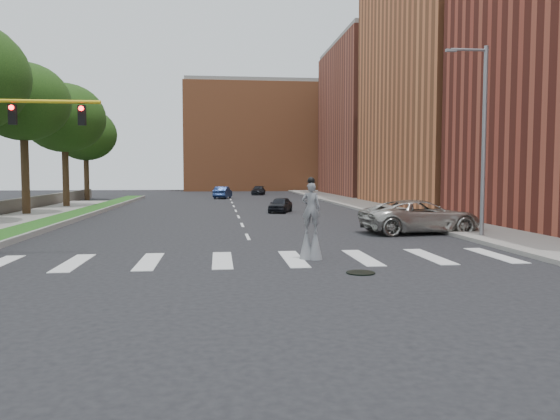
# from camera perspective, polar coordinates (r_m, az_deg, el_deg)

# --- Properties ---
(ground_plane) EXTENTS (160.00, 160.00, 0.00)m
(ground_plane) POSITION_cam_1_polar(r_m,az_deg,el_deg) (18.80, -2.09, -5.70)
(ground_plane) COLOR black
(ground_plane) RESTS_ON ground
(grass_median) EXTENTS (2.00, 60.00, 0.25)m
(grass_median) POSITION_cam_1_polar(r_m,az_deg,el_deg) (39.89, -21.11, -0.64)
(grass_median) COLOR #1B4E16
(grass_median) RESTS_ON ground
(median_curb) EXTENTS (0.20, 60.00, 0.28)m
(median_curb) POSITION_cam_1_polar(r_m,az_deg,el_deg) (39.64, -19.64, -0.61)
(median_curb) COLOR gray
(median_curb) RESTS_ON ground
(sidewalk_right) EXTENTS (5.00, 90.00, 0.18)m
(sidewalk_right) POSITION_cam_1_polar(r_m,az_deg,el_deg) (45.75, 11.24, 0.07)
(sidewalk_right) COLOR gray
(sidewalk_right) RESTS_ON ground
(manhole) EXTENTS (0.90, 0.90, 0.04)m
(manhole) POSITION_cam_1_polar(r_m,az_deg,el_deg) (17.34, 8.42, -6.50)
(manhole) COLOR black
(manhole) RESTS_ON ground
(building_mid) EXTENTS (16.00, 22.00, 24.00)m
(building_mid) POSITION_cam_1_polar(r_m,az_deg,el_deg) (54.55, 19.57, 13.09)
(building_mid) COLOR #BD673B
(building_mid) RESTS_ON ground
(building_far) EXTENTS (16.00, 22.00, 20.00)m
(building_far) POSITION_cam_1_polar(r_m,az_deg,el_deg) (76.47, 11.53, 9.05)
(building_far) COLOR brown
(building_far) RESTS_ON ground
(building_backdrop) EXTENTS (26.00, 14.00, 18.00)m
(building_backdrop) POSITION_cam_1_polar(r_m,az_deg,el_deg) (96.93, -2.10, 7.45)
(building_backdrop) COLOR #BD673B
(building_backdrop) RESTS_ON ground
(streetlight) EXTENTS (2.05, 0.20, 9.00)m
(streetlight) POSITION_cam_1_polar(r_m,az_deg,el_deg) (27.45, 20.36, 7.36)
(streetlight) COLOR slate
(streetlight) RESTS_ON ground
(stilt_performer) EXTENTS (0.83, 0.60, 2.98)m
(stilt_performer) POSITION_cam_1_polar(r_m,az_deg,el_deg) (19.73, 3.25, -1.71)
(stilt_performer) COLOR #322314
(stilt_performer) RESTS_ON ground
(suv_crossing) EXTENTS (6.44, 3.45, 1.72)m
(suv_crossing) POSITION_cam_1_polar(r_m,az_deg,el_deg) (29.15, 14.47, -0.67)
(suv_crossing) COLOR #B2B0A8
(suv_crossing) RESTS_ON ground
(car_near) EXTENTS (2.50, 3.80, 1.20)m
(car_near) POSITION_cam_1_polar(r_m,az_deg,el_deg) (42.74, 0.05, 0.56)
(car_near) COLOR black
(car_near) RESTS_ON ground
(car_mid) EXTENTS (2.39, 4.52, 1.42)m
(car_mid) POSITION_cam_1_polar(r_m,az_deg,el_deg) (65.63, -6.01, 1.83)
(car_mid) COLOR navy
(car_mid) RESTS_ON ground
(car_far) EXTENTS (2.38, 4.41, 1.21)m
(car_far) POSITION_cam_1_polar(r_m,az_deg,el_deg) (75.59, -2.27, 2.06)
(car_far) COLOR black
(car_far) RESTS_ON ground
(tree_3) EXTENTS (6.54, 6.54, 10.95)m
(tree_3) POSITION_cam_1_polar(r_m,az_deg,el_deg) (43.47, -25.28, 10.17)
(tree_3) COLOR #322314
(tree_3) RESTS_ON ground
(tree_4) EXTENTS (7.04, 7.04, 10.86)m
(tree_4) POSITION_cam_1_polar(r_m,az_deg,el_deg) (51.55, -21.63, 8.92)
(tree_4) COLOR #322314
(tree_4) RESTS_ON ground
(tree_5) EXTENTS (6.79, 6.79, 10.21)m
(tree_5) POSITION_cam_1_polar(r_m,az_deg,el_deg) (64.66, -19.66, 7.43)
(tree_5) COLOR #322314
(tree_5) RESTS_ON ground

